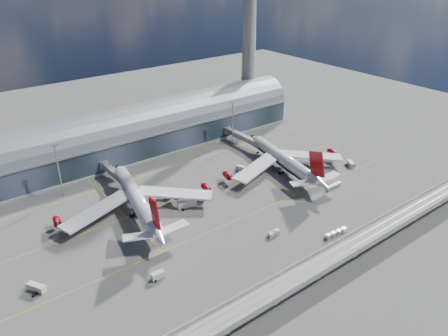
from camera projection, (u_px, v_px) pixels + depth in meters
ground at (221, 211)px, 190.12m from camera, size 500.00×500.00×0.00m
taxi_lines at (193, 191)px, 205.84m from camera, size 200.00×80.12×0.01m
terminal at (136, 133)px, 240.55m from camera, size 200.00×30.00×28.00m
control_tower at (249, 40)px, 272.43m from camera, size 19.00×19.00×103.00m
guideway at (318, 266)px, 148.64m from camera, size 220.00×8.50×7.20m
floodlight_mast_left at (59, 169)px, 195.97m from camera, size 3.00×0.70×25.70m
floodlight_mast_right at (233, 122)px, 250.38m from camera, size 3.00×0.70×25.70m
airliner_left at (137, 200)px, 185.56m from camera, size 68.12×71.75×22.01m
airliner_right at (285, 161)px, 222.24m from camera, size 66.24×69.33×22.14m
jet_bridge_left at (113, 172)px, 211.73m from camera, size 4.40×28.00×7.25m
jet_bridge_right at (241, 136)px, 253.08m from camera, size 4.40×32.00×7.25m
service_truck_0 at (36, 288)px, 144.53m from camera, size 5.18×6.77×2.73m
service_truck_1 at (158, 275)px, 149.98m from camera, size 4.75×2.50×2.70m
service_truck_2 at (187, 204)px, 191.99m from camera, size 8.86×4.53×3.09m
service_truck_3 at (350, 164)px, 229.15m from camera, size 4.39×5.61×2.56m
service_truck_4 at (241, 168)px, 224.13m from camera, size 3.80×5.16×2.72m
service_truck_5 at (167, 193)px, 200.77m from camera, size 5.62×6.19×2.93m
cargo_train_0 at (274, 233)px, 172.98m from camera, size 5.80×2.17×1.94m
cargo_train_1 at (336, 233)px, 173.22m from camera, size 11.25×2.79×1.86m
cargo_train_2 at (333, 186)px, 208.05m from camera, size 10.26×1.87×1.70m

